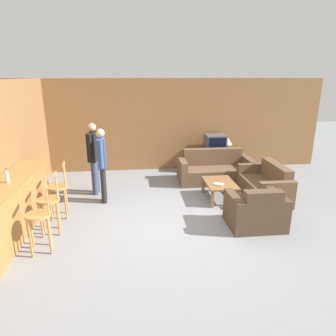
# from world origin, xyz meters

# --- Properties ---
(ground_plane) EXTENTS (24.00, 24.00, 0.00)m
(ground_plane) POSITION_xyz_m (0.00, 0.00, 0.00)
(ground_plane) COLOR gray
(wall_back) EXTENTS (9.40, 0.08, 2.60)m
(wall_back) POSITION_xyz_m (0.00, 3.57, 1.30)
(wall_back) COLOR olive
(wall_back) RESTS_ON ground_plane
(wall_left) EXTENTS (0.08, 8.57, 2.60)m
(wall_left) POSITION_xyz_m (-3.25, 1.28, 1.30)
(wall_left) COLOR olive
(wall_left) RESTS_ON ground_plane
(bar_counter) EXTENTS (0.55, 2.77, 0.96)m
(bar_counter) POSITION_xyz_m (-2.92, -0.00, 0.49)
(bar_counter) COLOR #A87038
(bar_counter) RESTS_ON ground_plane
(bar_chair_near) EXTENTS (0.47, 0.47, 1.08)m
(bar_chair_near) POSITION_xyz_m (-2.29, -0.62, 0.56)
(bar_chair_near) COLOR #B77F42
(bar_chair_near) RESTS_ON ground_plane
(bar_chair_mid) EXTENTS (0.45, 0.45, 1.08)m
(bar_chair_mid) POSITION_xyz_m (-2.29, -0.04, 0.56)
(bar_chair_mid) COLOR #B77F42
(bar_chair_mid) RESTS_ON ground_plane
(bar_chair_far) EXTENTS (0.44, 0.44, 1.08)m
(bar_chair_far) POSITION_xyz_m (-2.29, 0.59, 0.56)
(bar_chair_far) COLOR #B77F42
(bar_chair_far) RESTS_ON ground_plane
(couch_far) EXTENTS (1.88, 0.82, 0.82)m
(couch_far) POSITION_xyz_m (1.25, 2.31, 0.29)
(couch_far) COLOR brown
(couch_far) RESTS_ON ground_plane
(armchair_near) EXTENTS (0.98, 0.78, 0.80)m
(armchair_near) POSITION_xyz_m (1.36, -0.22, 0.29)
(armchair_near) COLOR #4C3828
(armchair_near) RESTS_ON ground_plane
(loveseat_right) EXTENTS (0.76, 1.47, 0.79)m
(loveseat_right) POSITION_xyz_m (2.12, 1.10, 0.29)
(loveseat_right) COLOR brown
(loveseat_right) RESTS_ON ground_plane
(coffee_table) EXTENTS (0.64, 0.94, 0.40)m
(coffee_table) POSITION_xyz_m (1.06, 1.11, 0.34)
(coffee_table) COLOR brown
(coffee_table) RESTS_ON ground_plane
(tv_unit) EXTENTS (1.04, 0.49, 0.53)m
(tv_unit) POSITION_xyz_m (1.47, 3.17, 0.26)
(tv_unit) COLOR #2D2319
(tv_unit) RESTS_ON ground_plane
(tv) EXTENTS (0.55, 0.51, 0.54)m
(tv) POSITION_xyz_m (1.47, 3.17, 0.80)
(tv) COLOR #4C4C4C
(tv) RESTS_ON tv_unit
(bottle) EXTENTS (0.06, 0.06, 0.25)m
(bottle) POSITION_xyz_m (-2.91, -0.03, 1.07)
(bottle) COLOR silver
(bottle) RESTS_ON bar_counter
(book_on_table) EXTENTS (0.26, 0.24, 0.02)m
(book_on_table) POSITION_xyz_m (0.98, 0.97, 0.41)
(book_on_table) COLOR #B7AD99
(book_on_table) RESTS_ON coffee_table
(table_lamp) EXTENTS (0.26, 0.26, 0.45)m
(table_lamp) POSITION_xyz_m (1.84, 3.17, 0.86)
(table_lamp) COLOR brown
(table_lamp) RESTS_ON tv_unit
(person_by_window) EXTENTS (0.24, 0.58, 1.66)m
(person_by_window) POSITION_xyz_m (-1.74, 1.78, 0.94)
(person_by_window) COLOR #384260
(person_by_window) RESTS_ON ground_plane
(person_by_counter) EXTENTS (0.18, 0.50, 1.62)m
(person_by_counter) POSITION_xyz_m (-1.50, 1.25, 0.93)
(person_by_counter) COLOR black
(person_by_counter) RESTS_ON ground_plane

